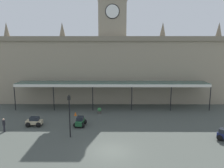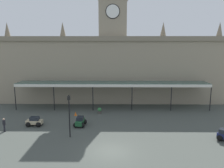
{
  "view_description": "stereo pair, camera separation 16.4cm",
  "coord_description": "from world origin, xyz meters",
  "px_view_note": "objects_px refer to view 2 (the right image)",
  "views": [
    {
      "loc": [
        0.17,
        -20.3,
        10.45
      ],
      "look_at": [
        0.0,
        8.16,
        5.3
      ],
      "focal_mm": 35.33,
      "sensor_mm": 36.0,
      "label": 1
    },
    {
      "loc": [
        0.33,
        -20.3,
        10.45
      ],
      "look_at": [
        0.0,
        8.16,
        5.3
      ],
      "focal_mm": 35.33,
      "sensor_mm": 36.0,
      "label": 2
    }
  ],
  "objects_px": {
    "car_green_sedan": "(80,122)",
    "planter_by_canopy": "(100,110)",
    "victorian_lamppost": "(69,111)",
    "car_beige_sedan": "(35,122)",
    "pedestrian_near_entrance": "(4,124)",
    "traffic_cone": "(76,114)"
  },
  "relations": [
    {
      "from": "victorian_lamppost",
      "to": "planter_by_canopy",
      "type": "xyz_separation_m",
      "value": [
        2.79,
        8.65,
        -2.58
      ]
    },
    {
      "from": "victorian_lamppost",
      "to": "planter_by_canopy",
      "type": "distance_m",
      "value": 9.45
    },
    {
      "from": "car_beige_sedan",
      "to": "car_green_sedan",
      "type": "relative_size",
      "value": 0.98
    },
    {
      "from": "victorian_lamppost",
      "to": "traffic_cone",
      "type": "xyz_separation_m",
      "value": [
        -0.71,
        7.66,
        -2.79
      ]
    },
    {
      "from": "pedestrian_near_entrance",
      "to": "victorian_lamppost",
      "type": "bearing_deg",
      "value": -10.36
    },
    {
      "from": "traffic_cone",
      "to": "planter_by_canopy",
      "type": "height_order",
      "value": "planter_by_canopy"
    },
    {
      "from": "pedestrian_near_entrance",
      "to": "car_green_sedan",
      "type": "bearing_deg",
      "value": 12.91
    },
    {
      "from": "victorian_lamppost",
      "to": "traffic_cone",
      "type": "distance_m",
      "value": 8.19
    },
    {
      "from": "victorian_lamppost",
      "to": "car_beige_sedan",
      "type": "bearing_deg",
      "value": 146.97
    },
    {
      "from": "car_beige_sedan",
      "to": "car_green_sedan",
      "type": "bearing_deg",
      "value": 0.96
    },
    {
      "from": "pedestrian_near_entrance",
      "to": "victorian_lamppost",
      "type": "height_order",
      "value": "victorian_lamppost"
    },
    {
      "from": "car_green_sedan",
      "to": "victorian_lamppost",
      "type": "xyz_separation_m",
      "value": [
        -0.61,
        -3.56,
        2.56
      ]
    },
    {
      "from": "car_beige_sedan",
      "to": "traffic_cone",
      "type": "bearing_deg",
      "value": 42.41
    },
    {
      "from": "car_green_sedan",
      "to": "victorian_lamppost",
      "type": "distance_m",
      "value": 4.43
    },
    {
      "from": "planter_by_canopy",
      "to": "car_green_sedan",
      "type": "bearing_deg",
      "value": -113.26
    },
    {
      "from": "car_green_sedan",
      "to": "planter_by_canopy",
      "type": "distance_m",
      "value": 5.54
    },
    {
      "from": "car_beige_sedan",
      "to": "victorian_lamppost",
      "type": "relative_size",
      "value": 0.42
    },
    {
      "from": "car_green_sedan",
      "to": "pedestrian_near_entrance",
      "type": "relative_size",
      "value": 1.26
    },
    {
      "from": "pedestrian_near_entrance",
      "to": "car_beige_sedan",
      "type": "bearing_deg",
      "value": 33.13
    },
    {
      "from": "car_green_sedan",
      "to": "traffic_cone",
      "type": "bearing_deg",
      "value": 107.81
    },
    {
      "from": "pedestrian_near_entrance",
      "to": "planter_by_canopy",
      "type": "relative_size",
      "value": 1.74
    },
    {
      "from": "car_beige_sedan",
      "to": "victorian_lamppost",
      "type": "distance_m",
      "value": 6.84
    }
  ]
}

